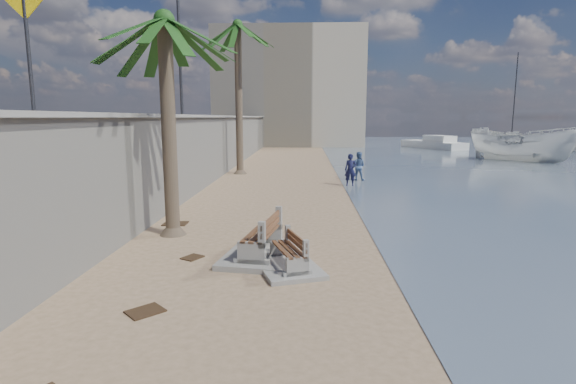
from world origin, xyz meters
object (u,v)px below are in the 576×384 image
object	(u,v)px
bench_near	(288,255)
sailboat_west	(511,145)
palm_back	(238,27)
person_a	(351,168)
bench_far	(261,240)
yacht_far	(433,145)
boat_cruiser	(522,143)
person_b	(358,165)
palm_mid	(164,23)

from	to	relation	value
bench_near	sailboat_west	xyz separation A→B (m)	(24.30, 43.31, -0.03)
bench_near	palm_back	size ratio (longest dim) A/B	0.23
person_a	bench_far	bearing A→B (deg)	-97.28
yacht_far	sailboat_west	size ratio (longest dim) A/B	0.80
boat_cruiser	sailboat_west	world-z (taller)	sailboat_west
bench_far	person_a	xyz separation A→B (m)	(3.42, 12.13, 0.49)
person_b	boat_cruiser	bearing A→B (deg)	-122.91
bench_near	person_b	distance (m)	15.45
boat_cruiser	person_a	bearing A→B (deg)	177.58
bench_near	palm_mid	world-z (taller)	palm_mid
bench_near	person_a	distance (m)	13.30
bench_far	person_a	size ratio (longest dim) A/B	1.43
person_b	sailboat_west	bearing A→B (deg)	-108.61
bench_near	boat_cruiser	distance (m)	32.23
boat_cruiser	yacht_far	distance (m)	15.47
bench_near	palm_mid	xyz separation A→B (m)	(-3.59, 3.01, 5.75)
bench_far	person_b	xyz separation A→B (m)	(4.06, 14.19, 0.44)
bench_near	palm_mid	distance (m)	7.42
bench_near	sailboat_west	bearing A→B (deg)	60.71
yacht_far	palm_back	bearing A→B (deg)	117.78
palm_mid	sailboat_west	world-z (taller)	sailboat_west
bench_near	person_b	world-z (taller)	person_b
palm_back	yacht_far	world-z (taller)	palm_back
palm_mid	person_a	bearing A→B (deg)	57.81
sailboat_west	boat_cruiser	bearing A→B (deg)	-111.49
palm_mid	sailboat_west	xyz separation A→B (m)	(27.88, 40.30, -5.78)
palm_mid	bench_near	bearing A→B (deg)	-39.97
sailboat_west	bench_near	bearing A→B (deg)	-119.29
palm_back	sailboat_west	xyz separation A→B (m)	(27.99, 25.48, -8.46)
person_a	palm_back	bearing A→B (deg)	151.46
bench_near	bench_far	xyz separation A→B (m)	(-0.71, 0.88, 0.10)
bench_near	yacht_far	distance (m)	44.58
palm_mid	boat_cruiser	xyz separation A→B (m)	(21.40, 23.83, -4.61)
palm_back	boat_cruiser	bearing A→B (deg)	22.72
person_b	person_a	bearing A→B (deg)	90.72
sailboat_west	bench_far	bearing A→B (deg)	-120.51
bench_far	boat_cruiser	size ratio (longest dim) A/B	0.72
person_a	sailboat_west	world-z (taller)	sailboat_west
bench_far	palm_mid	bearing A→B (deg)	143.60
palm_mid	bench_far	bearing A→B (deg)	-36.40
bench_far	palm_mid	size ratio (longest dim) A/B	0.38
bench_near	person_b	xyz separation A→B (m)	(3.35, 15.07, 0.54)
boat_cruiser	yacht_far	bearing A→B (deg)	55.80
bench_far	palm_back	world-z (taller)	palm_back
person_b	yacht_far	xyz separation A→B (m)	(11.60, 26.92, -0.54)
person_b	boat_cruiser	distance (m)	18.65
palm_back	boat_cruiser	world-z (taller)	palm_back
yacht_far	sailboat_west	xyz separation A→B (m)	(9.35, 1.31, -0.03)
palm_back	boat_cruiser	xyz separation A→B (m)	(21.51, 9.00, -7.29)
person_a	yacht_far	world-z (taller)	person_a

